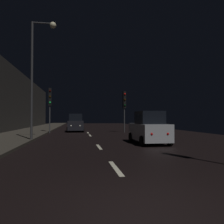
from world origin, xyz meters
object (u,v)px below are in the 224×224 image
at_px(traffic_light_far_right, 124,103).
at_px(car_approaching_headlights, 76,123).
at_px(traffic_light_far_left, 50,100).
at_px(car_parked_right_near, 149,129).
at_px(streetlamp_overhead, 38,63).

bearing_deg(traffic_light_far_right, car_approaching_headlights, -120.29).
bearing_deg(car_approaching_headlights, traffic_light_far_right, 67.59).
xyz_separation_m(traffic_light_far_right, car_approaching_headlights, (-5.48, 2.26, -2.38)).
xyz_separation_m(traffic_light_far_left, car_parked_right_near, (7.43, -11.42, -2.60)).
xyz_separation_m(traffic_light_far_left, streetlamp_overhead, (0.21, -9.08, 1.90)).
relative_size(streetlamp_overhead, car_parked_right_near, 2.07).
distance_m(traffic_light_far_left, car_parked_right_near, 13.87).
xyz_separation_m(traffic_light_far_left, car_approaching_headlights, (2.76, 2.20, -2.57)).
xyz_separation_m(traffic_light_far_right, car_parked_right_near, (-0.80, -11.36, -2.42)).
height_order(traffic_light_far_left, car_approaching_headlights, traffic_light_far_left).
distance_m(traffic_light_far_left, traffic_light_far_right, 8.23).
distance_m(traffic_light_far_left, car_approaching_headlights, 4.36).
distance_m(car_approaching_headlights, car_parked_right_near, 14.40).
bearing_deg(traffic_light_far_right, car_parked_right_near, -11.92).
bearing_deg(traffic_light_far_right, streetlamp_overhead, -49.53).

